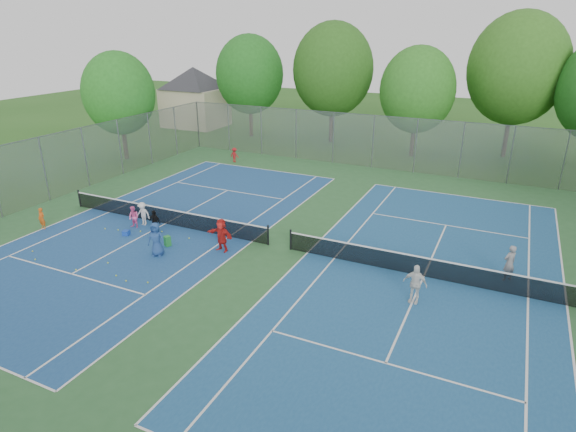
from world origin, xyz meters
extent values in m
plane|color=#27571B|center=(0.00, 0.00, 0.00)|extent=(120.00, 120.00, 0.00)
cube|color=#2D5F31|center=(0.00, 0.00, 0.01)|extent=(32.00, 32.00, 0.01)
cube|color=navy|center=(-7.00, 0.00, 0.02)|extent=(10.97, 23.77, 0.01)
cube|color=navy|center=(7.00, 0.00, 0.02)|extent=(10.97, 23.77, 0.01)
cube|color=black|center=(-7.00, 0.00, 0.46)|extent=(12.87, 0.10, 0.91)
cube|color=black|center=(7.00, 0.00, 0.46)|extent=(12.87, 0.10, 0.91)
cube|color=gray|center=(0.00, 16.00, 2.00)|extent=(32.00, 0.10, 4.00)
cube|color=gray|center=(-16.00, 0.00, 2.00)|extent=(0.10, 32.00, 4.00)
cube|color=#B7A88C|center=(-22.00, 24.00, 2.00)|extent=(6.00, 5.00, 4.00)
pyramid|color=#2D2D33|center=(-22.00, 24.00, 6.20)|extent=(11.03, 11.03, 2.20)
cylinder|color=#443326|center=(-14.00, 22.00, 1.75)|extent=(0.36, 0.36, 3.50)
ellipsoid|color=#1D5E1B|center=(-14.00, 22.00, 5.90)|extent=(6.40, 6.40, 7.36)
cylinder|color=#443326|center=(-6.00, 23.00, 1.93)|extent=(0.36, 0.36, 3.85)
ellipsoid|color=#275518|center=(-6.00, 23.00, 6.55)|extent=(7.20, 7.20, 8.28)
cylinder|color=#443326|center=(2.00, 21.00, 1.57)|extent=(0.36, 0.36, 3.15)
ellipsoid|color=#2B6C1F|center=(2.00, 21.00, 5.40)|extent=(6.00, 6.00, 6.90)
cylinder|color=#443326|center=(9.00, 24.00, 2.10)|extent=(0.36, 0.36, 4.20)
ellipsoid|color=#2F611C|center=(9.00, 24.00, 7.05)|extent=(7.60, 7.60, 8.74)
cylinder|color=#443326|center=(-19.00, 10.00, 1.57)|extent=(0.36, 0.36, 3.15)
ellipsoid|color=#236B1F|center=(-19.00, 10.00, 5.25)|extent=(5.60, 5.60, 6.44)
cube|color=#163FAC|center=(-7.84, -2.10, 0.14)|extent=(0.39, 0.39, 0.27)
cube|color=#268E36|center=(-5.04, -2.24, 0.27)|extent=(0.36, 0.36, 0.53)
imported|color=#DA5514|center=(-12.48, -3.35, 0.59)|extent=(0.43, 0.29, 1.18)
imported|color=pink|center=(-8.14, -1.13, 0.60)|extent=(0.60, 0.47, 1.21)
imported|color=silver|center=(-7.98, -0.60, 0.65)|extent=(0.89, 0.56, 1.30)
imported|color=black|center=(-6.66, -1.21, 0.63)|extent=(0.76, 0.35, 1.27)
imported|color=navy|center=(-4.83, -3.26, 0.83)|extent=(0.92, 0.72, 1.66)
imported|color=red|center=(-2.33, -1.53, 0.83)|extent=(1.59, 0.74, 1.65)
imported|color=maroon|center=(-10.34, 12.81, 0.59)|extent=(0.81, 0.53, 1.17)
imported|color=gray|center=(10.25, 1.24, 0.81)|extent=(0.70, 0.69, 1.62)
imported|color=silver|center=(7.01, -2.27, 0.82)|extent=(0.99, 0.49, 1.63)
sphere|color=yellow|center=(-10.49, -5.60, 0.03)|extent=(0.07, 0.07, 0.07)
sphere|color=#BFE134|center=(-6.41, -1.02, 0.03)|extent=(0.07, 0.07, 0.07)
sphere|color=#DBEB36|center=(-4.36, -5.89, 0.03)|extent=(0.07, 0.07, 0.07)
sphere|color=#C8ED37|center=(-8.65, -1.84, 0.03)|extent=(0.07, 0.07, 0.07)
sphere|color=#CDD631|center=(-7.46, -1.47, 0.03)|extent=(0.07, 0.07, 0.07)
sphere|color=#CCDF33|center=(-9.60, -6.15, 0.03)|extent=(0.07, 0.07, 0.07)
sphere|color=#D4EB36|center=(-4.60, -1.11, 0.03)|extent=(0.07, 0.07, 0.07)
sphere|color=#C5E435|center=(-5.07, -5.72, 0.03)|extent=(0.07, 0.07, 0.07)
sphere|color=#CBF438|center=(-6.29, -4.97, 0.03)|extent=(0.07, 0.07, 0.07)
sphere|color=#D8ED37|center=(-9.41, -2.02, 0.03)|extent=(0.07, 0.07, 0.07)
sphere|color=#B3C62E|center=(-3.43, -5.60, 0.03)|extent=(0.07, 0.07, 0.07)
sphere|color=#B3D331|center=(-7.08, -6.08, 0.03)|extent=(0.07, 0.07, 0.07)
camera|label=1|loc=(9.59, -19.19, 10.11)|focal=30.00mm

